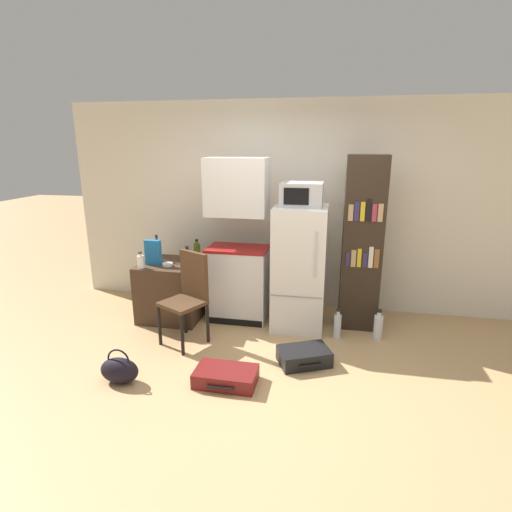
{
  "coord_description": "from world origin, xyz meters",
  "views": [
    {
      "loc": [
        0.5,
        -3.13,
        2.1
      ],
      "look_at": [
        -0.28,
        0.85,
        0.96
      ],
      "focal_mm": 28.0,
      "sensor_mm": 36.0,
      "label": 1
    }
  ],
  "objects": [
    {
      "name": "bottle_blue_soda",
      "position": [
        -1.63,
        1.34,
        0.84
      ],
      "size": [
        0.06,
        0.06,
        0.32
      ],
      "color": "#1E47A3",
      "rests_on": "side_table"
    },
    {
      "name": "suitcase_small_flat",
      "position": [
        -0.38,
        -0.05,
        0.07
      ],
      "size": [
        0.56,
        0.37,
        0.14
      ],
      "rotation": [
        0.0,
        0.0,
        -0.01
      ],
      "color": "maroon",
      "rests_on": "ground_plane"
    },
    {
      "name": "bottle_milk_white",
      "position": [
        -1.67,
        0.98,
        0.79
      ],
      "size": [
        0.08,
        0.08,
        0.19
      ],
      "color": "white",
      "rests_on": "side_table"
    },
    {
      "name": "bookshelf",
      "position": [
        0.84,
        1.44,
        1.0
      ],
      "size": [
        0.44,
        0.34,
        2.0
      ],
      "color": "#2D2319",
      "rests_on": "ground_plane"
    },
    {
      "name": "cereal_box",
      "position": [
        -1.59,
        1.14,
        0.86
      ],
      "size": [
        0.19,
        0.07,
        0.3
      ],
      "color": "#1E66A8",
      "rests_on": "side_table"
    },
    {
      "name": "ground_plane",
      "position": [
        0.0,
        0.0,
        0.0
      ],
      "size": [
        24.0,
        24.0,
        0.0
      ],
      "primitive_type": "plane",
      "color": "tan"
    },
    {
      "name": "bowl",
      "position": [
        -1.41,
        1.12,
        0.72
      ],
      "size": [
        0.12,
        0.12,
        0.03
      ],
      "color": "silver",
      "rests_on": "side_table"
    },
    {
      "name": "chair",
      "position": [
        -0.99,
        0.69,
        0.58
      ],
      "size": [
        0.54,
        0.54,
        1.0
      ],
      "rotation": [
        0.0,
        0.0,
        -0.48
      ],
      "color": "black",
      "rests_on": "ground_plane"
    },
    {
      "name": "bottle_olive_oil",
      "position": [
        -1.17,
        1.52,
        0.81
      ],
      "size": [
        0.08,
        0.08,
        0.24
      ],
      "color": "#566619",
      "rests_on": "side_table"
    },
    {
      "name": "kitchen_hutch",
      "position": [
        -0.61,
        1.37,
        0.9
      ],
      "size": [
        0.73,
        0.47,
        1.96
      ],
      "color": "white",
      "rests_on": "ground_plane"
    },
    {
      "name": "wall_back",
      "position": [
        0.2,
        2.0,
        1.32
      ],
      "size": [
        6.4,
        0.1,
        2.64
      ],
      "color": "silver",
      "rests_on": "ground_plane"
    },
    {
      "name": "bottle_wine_dark",
      "position": [
        -1.17,
        1.17,
        0.81
      ],
      "size": [
        0.09,
        0.09,
        0.24
      ],
      "color": "black",
      "rests_on": "side_table"
    },
    {
      "name": "side_table",
      "position": [
        -1.42,
        1.25,
        0.35
      ],
      "size": [
        0.73,
        0.7,
        0.71
      ],
      "color": "#422D1E",
      "rests_on": "ground_plane"
    },
    {
      "name": "handbag",
      "position": [
        -1.34,
        -0.22,
        0.12
      ],
      "size": [
        0.36,
        0.2,
        0.33
      ],
      "color": "black",
      "rests_on": "ground_plane"
    },
    {
      "name": "refrigerator",
      "position": [
        0.15,
        1.29,
        0.72
      ],
      "size": [
        0.59,
        0.65,
        1.44
      ],
      "color": "silver",
      "rests_on": "ground_plane"
    },
    {
      "name": "water_bottle_front",
      "position": [
        0.61,
        1.06,
        0.15
      ],
      "size": [
        0.08,
        0.08,
        0.35
      ],
      "color": "silver",
      "rests_on": "ground_plane"
    },
    {
      "name": "suitcase_large_flat",
      "position": [
        0.29,
        0.43,
        0.08
      ],
      "size": [
        0.58,
        0.5,
        0.16
      ],
      "rotation": [
        0.0,
        0.0,
        0.43
      ],
      "color": "black",
      "rests_on": "ground_plane"
    },
    {
      "name": "microwave",
      "position": [
        0.14,
        1.29,
        1.57
      ],
      "size": [
        0.46,
        0.39,
        0.26
      ],
      "color": "#B7B7BC",
      "rests_on": "refrigerator"
    },
    {
      "name": "water_bottle_middle",
      "position": [
        1.05,
        1.12,
        0.15
      ],
      "size": [
        0.1,
        0.1,
        0.35
      ],
      "color": "silver",
      "rests_on": "ground_plane"
    }
  ]
}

